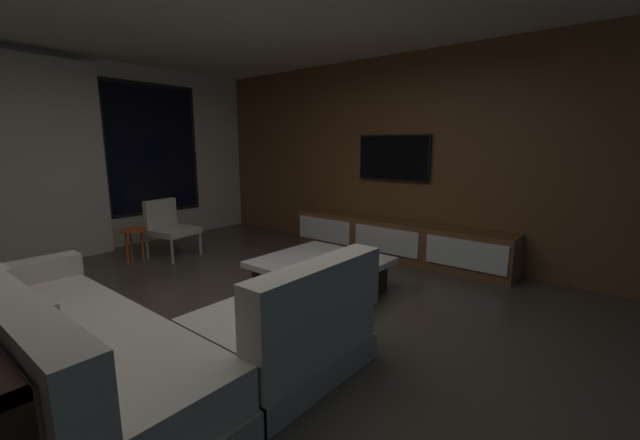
% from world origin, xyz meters
% --- Properties ---
extents(floor, '(9.20, 9.20, 0.00)m').
position_xyz_m(floor, '(0.00, 0.00, 0.00)').
color(floor, '#473D33').
extents(back_wall_with_window, '(6.60, 0.30, 2.70)m').
position_xyz_m(back_wall_with_window, '(-0.06, 3.62, 1.34)').
color(back_wall_with_window, beige).
rests_on(back_wall_with_window, floor).
extents(media_wall, '(0.12, 7.80, 2.70)m').
position_xyz_m(media_wall, '(3.06, 0.00, 1.35)').
color(media_wall, brown).
rests_on(media_wall, floor).
extents(sectional_couch, '(1.98, 2.50, 0.82)m').
position_xyz_m(sectional_couch, '(-0.86, -0.05, 0.29)').
color(sectional_couch, '#A49C8C').
rests_on(sectional_couch, floor).
extents(coffee_table, '(1.16, 1.16, 0.36)m').
position_xyz_m(coffee_table, '(1.14, 0.04, 0.19)').
color(coffee_table, '#321C14').
rests_on(coffee_table, floor).
extents(book_stack_on_coffee_table, '(0.26, 0.21, 0.05)m').
position_xyz_m(book_stack_on_coffee_table, '(1.17, -0.10, 0.38)').
color(book_stack_on_coffee_table, '#7A5BBF').
rests_on(book_stack_on_coffee_table, coffee_table).
extents(accent_chair_near_window, '(0.62, 0.64, 0.78)m').
position_xyz_m(accent_chair_near_window, '(0.89, 2.55, 0.43)').
color(accent_chair_near_window, '#B2ADA0').
rests_on(accent_chair_near_window, floor).
extents(side_stool, '(0.32, 0.32, 0.46)m').
position_xyz_m(side_stool, '(0.40, 2.56, 0.37)').
color(side_stool, '#BF4C1E').
rests_on(side_stool, floor).
extents(media_console, '(0.46, 3.10, 0.52)m').
position_xyz_m(media_console, '(2.77, 0.05, 0.25)').
color(media_console, brown).
rests_on(media_console, floor).
extents(mounted_tv, '(0.05, 1.06, 0.61)m').
position_xyz_m(mounted_tv, '(2.95, 0.25, 1.35)').
color(mounted_tv, black).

